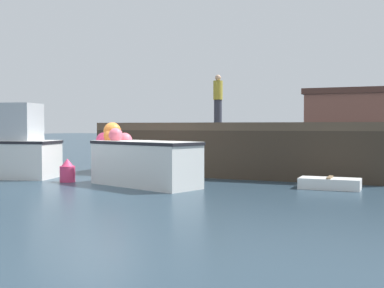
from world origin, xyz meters
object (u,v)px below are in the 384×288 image
Objects in this scene: mooring_buoy_foreground at (67,171)px; dockworker at (218,99)px; fishing_boat_near_right at (142,160)px; rowboat at (330,183)px; fishing_boat_near_left at (9,150)px.

dockworker is at bearing 61.23° from mooring_buoy_foreground.
fishing_boat_near_right is at bearing -94.22° from dockworker.
fishing_boat_near_right is 5.14× the size of mooring_buoy_foreground.
fishing_boat_near_right is at bearing -165.35° from rowboat.
fishing_boat_near_right is 2.00× the size of dockworker.
fishing_boat_near_left is at bearing 173.36° from mooring_buoy_foreground.
dockworker is (5.24, 4.87, 1.75)m from fishing_boat_near_left.
fishing_boat_near_right is at bearing -3.09° from fishing_boat_near_left.
dockworker is (0.38, 5.13, 1.92)m from fishing_boat_near_right.
dockworker is at bearing 138.89° from rowboat.
dockworker is at bearing 42.94° from fishing_boat_near_left.
fishing_boat_near_right is at bearing 0.41° from mooring_buoy_foreground.
rowboat is at bearing 14.65° from fishing_boat_near_right.
fishing_boat_near_left is 2.19× the size of rowboat.
fishing_boat_near_right reaches higher than mooring_buoy_foreground.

